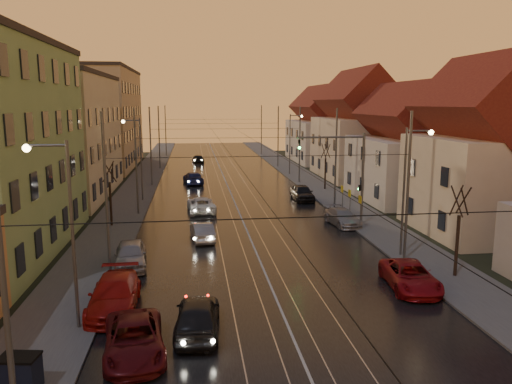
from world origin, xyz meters
name	(u,v)px	position (x,y,z in m)	size (l,w,h in m)	color
ground	(293,340)	(0.00, 0.00, 0.00)	(160.00, 160.00, 0.00)	black
road	(226,183)	(0.00, 40.00, 0.02)	(16.00, 120.00, 0.04)	black
sidewalk_left	(141,184)	(-10.00, 40.00, 0.07)	(4.00, 120.00, 0.15)	#4C4C4C
sidewalk_right	(309,181)	(10.00, 40.00, 0.07)	(4.00, 120.00, 0.15)	#4C4C4C
tram_rail_0	(208,183)	(-2.20, 40.00, 0.06)	(0.06, 120.00, 0.03)	gray
tram_rail_1	(220,183)	(-0.77, 40.00, 0.06)	(0.06, 120.00, 0.03)	gray
tram_rail_2	(233,183)	(0.77, 40.00, 0.06)	(0.06, 120.00, 0.03)	gray
tram_rail_3	(245,183)	(2.20, 40.00, 0.06)	(0.06, 120.00, 0.03)	gray
apartment_left_2	(56,137)	(-17.50, 34.00, 6.00)	(10.00, 20.00, 12.00)	tan
apartment_left_3	(99,120)	(-17.50, 58.00, 7.00)	(10.00, 24.00, 14.00)	tan
house_right_1	(484,159)	(17.00, 15.00, 5.45)	(8.67, 10.20, 10.80)	#C1AF95
house_right_2	(408,152)	(17.00, 28.00, 4.64)	(9.18, 12.24, 9.20)	beige
house_right_3	(358,132)	(17.00, 43.00, 5.80)	(9.18, 14.28, 11.50)	#C1AF95
house_right_4	(322,130)	(17.00, 61.00, 5.05)	(9.18, 16.32, 10.00)	beige
catenary_pole_l_0	(5,304)	(-8.60, -6.00, 4.50)	(0.16, 0.16, 9.00)	#595B60
catenary_pole_l_1	(106,195)	(-8.60, 9.00, 4.50)	(0.16, 0.16, 9.00)	#595B60
catenary_pole_r_1	(408,188)	(8.60, 9.00, 4.50)	(0.16, 0.16, 9.00)	#595B60
catenary_pole_l_2	(136,163)	(-8.60, 24.00, 4.50)	(0.16, 0.16, 9.00)	#595B60
catenary_pole_r_2	(336,160)	(8.60, 24.00, 4.50)	(0.16, 0.16, 9.00)	#595B60
catenary_pole_l_3	(151,147)	(-8.60, 39.00, 4.50)	(0.16, 0.16, 9.00)	#595B60
catenary_pole_r_3	(300,145)	(8.60, 39.00, 4.50)	(0.16, 0.16, 9.00)	#595B60
catenary_pole_l_4	(159,138)	(-8.60, 54.00, 4.50)	(0.16, 0.16, 9.00)	#595B60
catenary_pole_r_4	(278,137)	(8.60, 54.00, 4.50)	(0.16, 0.16, 9.00)	#595B60
catenary_pole_l_5	(166,131)	(-8.60, 72.00, 4.50)	(0.16, 0.16, 9.00)	#595B60
catenary_pole_r_5	(261,130)	(8.60, 72.00, 4.50)	(0.16, 0.16, 9.00)	#595B60
street_lamp_0	(64,217)	(-9.10, 2.00, 4.89)	(1.75, 0.32, 8.00)	#595B60
street_lamp_1	(409,179)	(9.10, 10.00, 4.89)	(1.75, 0.32, 8.00)	#595B60
street_lamp_2	(138,151)	(-9.10, 30.00, 4.89)	(1.75, 0.32, 8.00)	#595B60
street_lamp_3	(292,138)	(9.10, 46.00, 4.89)	(1.75, 0.32, 8.00)	#595B60
traffic_light_mast	(350,167)	(7.99, 18.00, 4.60)	(5.30, 0.32, 7.20)	#595B60
bare_tree_0	(110,195)	(-10.20, 20.00, 2.49)	(1.09, 1.09, 5.11)	black
bare_tree_1	(458,234)	(10.20, 6.00, 2.49)	(1.09, 1.09, 5.11)	black
bare_tree_2	(325,168)	(10.40, 34.00, 2.49)	(1.09, 1.09, 5.11)	black
driving_car_0	(197,316)	(-3.83, 1.12, 0.76)	(1.80, 4.47, 1.52)	black
driving_car_1	(202,232)	(-3.35, 15.30, 0.64)	(1.36, 3.91, 1.29)	gray
driving_car_2	(201,205)	(-3.26, 24.45, 0.67)	(2.23, 4.83, 1.34)	silver
driving_car_3	(193,178)	(-3.89, 40.01, 0.72)	(2.01, 4.93, 1.43)	#181F49
driving_car_4	(198,159)	(-3.09, 60.87, 0.67)	(1.59, 3.95, 1.34)	black
parked_left_1	(134,339)	(-6.22, -0.47, 0.66)	(2.19, 4.75, 1.32)	#530E13
parked_left_2	(114,295)	(-7.60, 3.91, 0.76)	(2.12, 5.22, 1.51)	#A71510
parked_left_3	(130,255)	(-7.60, 10.09, 0.76)	(1.79, 4.45, 1.51)	#A2A1A7
parked_right_0	(410,276)	(7.07, 4.80, 0.67)	(2.21, 4.80, 1.33)	maroon
parked_right_1	(342,217)	(7.60, 18.35, 0.64)	(1.79, 4.41, 1.28)	#9B9AA0
parked_right_2	(302,193)	(6.64, 28.56, 0.77)	(1.82, 4.53, 1.54)	black
dumpster	(20,374)	(-9.65, -2.58, 0.70)	(1.20, 0.80, 1.10)	black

